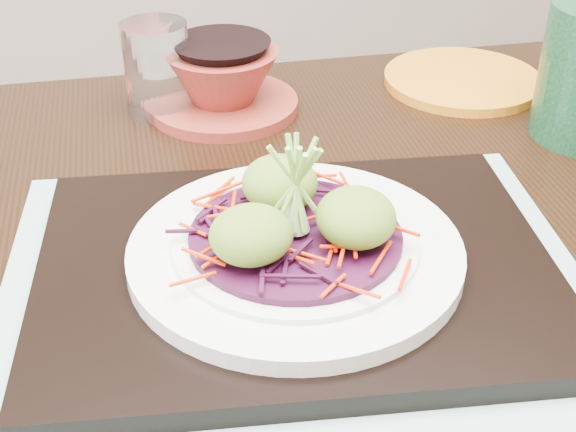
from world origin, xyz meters
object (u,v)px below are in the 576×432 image
object	(u,v)px
water_glass	(157,69)
yellow_plate	(462,80)
dining_table	(239,321)
serving_tray	(295,269)
white_plate	(295,250)
terracotta_bowl_set	(223,84)

from	to	relation	value
water_glass	yellow_plate	world-z (taller)	water_glass
dining_table	serving_tray	bearing A→B (deg)	-62.40
water_glass	serving_tray	bearing A→B (deg)	-81.35
serving_tray	yellow_plate	distance (m)	0.44
yellow_plate	dining_table	bearing A→B (deg)	-144.80
dining_table	white_plate	xyz separation A→B (m)	(0.03, -0.07, 0.13)
dining_table	yellow_plate	size ratio (longest dim) A/B	6.40
terracotta_bowl_set	white_plate	bearing A→B (deg)	-92.95
dining_table	yellow_plate	xyz separation A→B (m)	(0.34, 0.24, 0.10)
yellow_plate	water_glass	bearing A→B (deg)	175.35
white_plate	terracotta_bowl_set	xyz separation A→B (m)	(0.02, 0.33, 0.00)
terracotta_bowl_set	yellow_plate	world-z (taller)	terracotta_bowl_set
dining_table	water_glass	bearing A→B (deg)	99.52
terracotta_bowl_set	yellow_plate	distance (m)	0.29
dining_table	water_glass	distance (m)	0.31
dining_table	white_plate	world-z (taller)	white_plate
dining_table	serving_tray	xyz separation A→B (m)	(0.03, -0.07, 0.11)
white_plate	yellow_plate	world-z (taller)	white_plate
yellow_plate	white_plate	bearing A→B (deg)	-134.55
dining_table	yellow_plate	distance (m)	0.43
serving_tray	yellow_plate	bearing A→B (deg)	55.58
dining_table	water_glass	size ratio (longest dim) A/B	11.71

